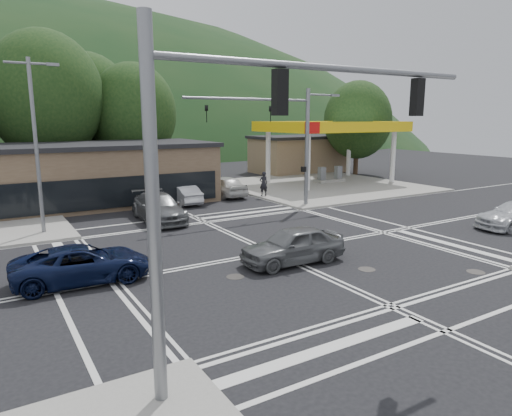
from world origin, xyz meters
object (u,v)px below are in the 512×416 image
car_blue_west (83,264)px  car_grey_center (293,245)px  car_northbound (158,207)px  car_queue_b (224,186)px  car_queue_a (183,194)px  pedestrian (264,184)px

car_blue_west → car_grey_center: 8.34m
car_blue_west → car_northbound: car_northbound is taller
car_northbound → car_queue_b: bearing=41.8°
car_grey_center → car_northbound: 10.94m
car_grey_center → car_queue_a: car_grey_center is taller
car_blue_west → car_grey_center: bearing=-101.7°
car_blue_west → car_queue_b: size_ratio=1.04×
car_queue_b → pedestrian: 3.17m
pedestrian → car_grey_center: bearing=65.8°
car_queue_a → car_northbound: 5.66m
car_queue_b → car_northbound: 9.32m
car_northbound → car_queue_a: bearing=56.4°
car_queue_b → car_northbound: (-7.34, -5.75, -0.01)m
pedestrian → car_queue_b: bearing=-38.2°
car_grey_center → car_queue_b: size_ratio=0.95×
car_blue_west → car_northbound: 10.36m
car_blue_west → car_grey_center: car_grey_center is taller
car_blue_west → car_queue_a: (9.35, 13.00, -0.02)m
car_blue_west → car_queue_a: 16.01m
car_blue_west → car_queue_a: car_blue_west is taller
car_grey_center → car_queue_b: 17.29m
car_blue_west → pedestrian: bearing=-48.3°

